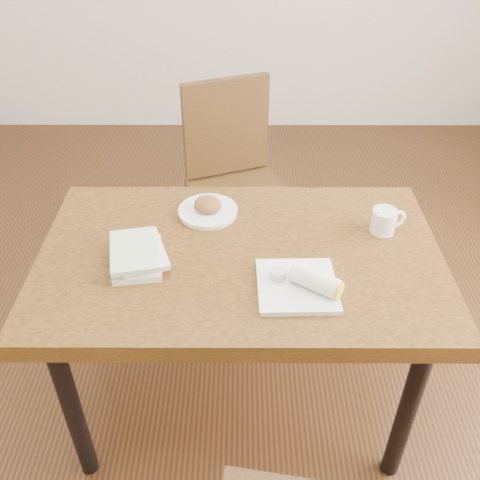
{
  "coord_description": "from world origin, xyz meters",
  "views": [
    {
      "loc": [
        0.0,
        -1.3,
        1.8
      ],
      "look_at": [
        0.0,
        0.0,
        0.8
      ],
      "focal_mm": 40.0,
      "sensor_mm": 36.0,
      "label": 1
    }
  ],
  "objects_px": {
    "coffee_mug": "(385,220)",
    "plate_burrito": "(303,284)",
    "table": "(240,273)",
    "plate_scone": "(208,209)",
    "chair_far": "(235,173)",
    "book_stack": "(138,255)"
  },
  "relations": [
    {
      "from": "table",
      "to": "plate_burrito",
      "type": "height_order",
      "value": "plate_burrito"
    },
    {
      "from": "chair_far",
      "to": "plate_scone",
      "type": "relative_size",
      "value": 4.67
    },
    {
      "from": "book_stack",
      "to": "chair_far",
      "type": "bearing_deg",
      "value": 72.12
    },
    {
      "from": "coffee_mug",
      "to": "plate_burrito",
      "type": "xyz_separation_m",
      "value": [
        -0.29,
        -0.29,
        -0.02
      ]
    },
    {
      "from": "table",
      "to": "plate_burrito",
      "type": "bearing_deg",
      "value": -43.52
    },
    {
      "from": "book_stack",
      "to": "table",
      "type": "bearing_deg",
      "value": 8.15
    },
    {
      "from": "chair_far",
      "to": "plate_burrito",
      "type": "bearing_deg",
      "value": -78.33
    },
    {
      "from": "plate_burrito",
      "to": "coffee_mug",
      "type": "bearing_deg",
      "value": 44.47
    },
    {
      "from": "chair_far",
      "to": "coffee_mug",
      "type": "bearing_deg",
      "value": -55.12
    },
    {
      "from": "table",
      "to": "chair_far",
      "type": "height_order",
      "value": "chair_far"
    },
    {
      "from": "table",
      "to": "plate_scone",
      "type": "height_order",
      "value": "plate_scone"
    },
    {
      "from": "chair_far",
      "to": "table",
      "type": "bearing_deg",
      "value": -88.09
    },
    {
      "from": "table",
      "to": "plate_scone",
      "type": "distance_m",
      "value": 0.26
    },
    {
      "from": "plate_scone",
      "to": "coffee_mug",
      "type": "relative_size",
      "value": 1.72
    },
    {
      "from": "coffee_mug",
      "to": "book_stack",
      "type": "bearing_deg",
      "value": -168.37
    },
    {
      "from": "coffee_mug",
      "to": "plate_burrito",
      "type": "bearing_deg",
      "value": -135.53
    },
    {
      "from": "coffee_mug",
      "to": "chair_far",
      "type": "bearing_deg",
      "value": 124.88
    },
    {
      "from": "plate_burrito",
      "to": "book_stack",
      "type": "bearing_deg",
      "value": 165.61
    },
    {
      "from": "plate_burrito",
      "to": "chair_far",
      "type": "bearing_deg",
      "value": 101.67
    },
    {
      "from": "table",
      "to": "coffee_mug",
      "type": "xyz_separation_m",
      "value": [
        0.47,
        0.12,
        0.13
      ]
    },
    {
      "from": "chair_far",
      "to": "book_stack",
      "type": "xyz_separation_m",
      "value": [
        -0.28,
        -0.88,
        0.23
      ]
    },
    {
      "from": "coffee_mug",
      "to": "plate_burrito",
      "type": "distance_m",
      "value": 0.41
    }
  ]
}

